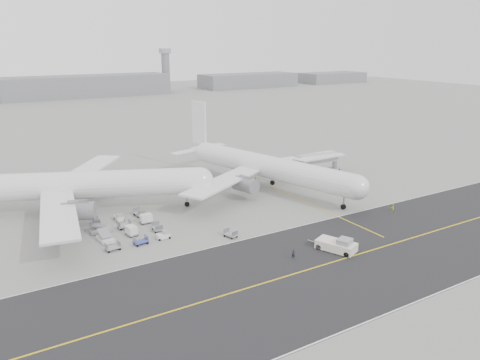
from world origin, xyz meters
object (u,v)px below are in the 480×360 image
airliner_a (74,185)px  pushback_tug (337,245)px  control_tower (166,69)px  jet_bridge (317,159)px  ground_crew_a (293,254)px  ground_crew_b (392,208)px  airliner_b (265,166)px

airliner_a → pushback_tug: 57.40m
control_tower → jet_bridge: (-50.90, -237.11, -12.40)m
airliner_a → ground_crew_a: (26.98, -43.30, -5.22)m
control_tower → ground_crew_b: control_tower is taller
ground_crew_b → airliner_b: bearing=-76.4°
airliner_b → ground_crew_a: size_ratio=33.23×
airliner_b → pushback_tug: airliner_b is taller
control_tower → ground_crew_b: size_ratio=18.58×
control_tower → jet_bridge: size_ratio=2.12×
ground_crew_b → control_tower: bearing=-115.4°
airliner_b → jet_bridge: (21.16, 4.93, -1.92)m
airliner_b → ground_crew_a: (-18.45, -36.42, -4.91)m
control_tower → jet_bridge: control_tower is taller
airliner_a → jet_bridge: bearing=-68.7°
pushback_tug → control_tower: bearing=50.5°
airliner_a → jet_bridge: 66.65m
control_tower → ground_crew_b: 277.22m
airliner_b → jet_bridge: size_ratio=3.84×
airliner_b → airliner_a: bearing=156.0°
control_tower → pushback_tug: size_ratio=3.42×
ground_crew_a → ground_crew_b: ground_crew_a is taller
airliner_b → jet_bridge: airliner_b is taller
ground_crew_b → jet_bridge: bearing=-114.4°
airliner_a → pushback_tug: size_ratio=6.35×
control_tower → ground_crew_a: 293.21m
airliner_a → jet_bridge: size_ratio=3.92×
pushback_tug → ground_crew_a: 8.77m
airliner_a → airliner_b: 45.94m
airliner_a → ground_crew_b: size_ratio=34.45×
pushback_tug → ground_crew_b: (24.42, 9.14, -0.24)m
airliner_a → pushback_tug: airliner_a is taller
airliner_a → airliner_b: airliner_a is taller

